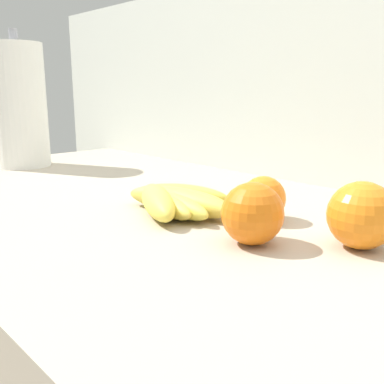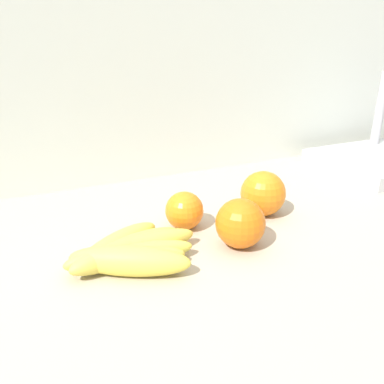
{
  "view_description": "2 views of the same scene",
  "coord_description": "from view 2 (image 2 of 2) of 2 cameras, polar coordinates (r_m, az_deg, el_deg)",
  "views": [
    {
      "loc": [
        0.23,
        -0.44,
        1.07
      ],
      "look_at": [
        -0.23,
        -0.0,
        0.92
      ],
      "focal_mm": 41.35,
      "sensor_mm": 36.0,
      "label": 1
    },
    {
      "loc": [
        -0.39,
        -0.49,
        1.19
      ],
      "look_at": [
        -0.16,
        0.02,
        0.96
      ],
      "focal_mm": 36.72,
      "sensor_mm": 36.0,
      "label": 2
    }
  ],
  "objects": [
    {
      "name": "wall_back",
      "position": [
        1.08,
        0.21,
        -7.89
      ],
      "size": [
        2.39,
        0.06,
        1.3
      ],
      "primitive_type": "cube",
      "color": "silver",
      "rests_on": "ground"
    },
    {
      "name": "orange_right",
      "position": [
        0.73,
        10.23,
        -0.22
      ],
      "size": [
        0.08,
        0.08,
        0.08
      ],
      "primitive_type": "sphere",
      "color": "orange",
      "rests_on": "counter"
    },
    {
      "name": "orange_front",
      "position": [
        0.67,
        -1.11,
        -2.72
      ],
      "size": [
        0.07,
        0.07,
        0.07
      ],
      "primitive_type": "sphere",
      "color": "orange",
      "rests_on": "counter"
    },
    {
      "name": "orange_far_right",
      "position": [
        0.61,
        7.04,
        -4.53
      ],
      "size": [
        0.08,
        0.08,
        0.08
      ],
      "primitive_type": "sphere",
      "color": "orange",
      "rests_on": "counter"
    },
    {
      "name": "banana_bunch",
      "position": [
        0.58,
        -9.28,
        -8.7
      ],
      "size": [
        0.2,
        0.17,
        0.04
      ],
      "color": "#E9D44C",
      "rests_on": "counter"
    }
  ]
}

